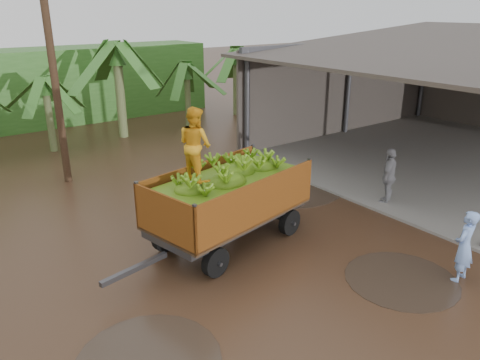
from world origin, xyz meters
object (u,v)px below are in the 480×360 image
Objects in this scene: man_grey at (389,176)px; utility_pole at (52,63)px; banana_trailer at (228,196)px; man_blue at (464,246)px.

utility_pole is (-6.95, 7.57, 3.01)m from man_grey.
banana_trailer is 5.26m from man_blue.
man_grey is 10.71m from utility_pole.
banana_trailer is at bearing -75.27° from utility_pole.
utility_pole is at bearing -69.41° from man_grey.
utility_pole reaches higher than banana_trailer.
banana_trailer is 0.75× the size of utility_pole.
banana_trailer is 5.25m from man_grey.
man_blue is at bearing -66.67° from banana_trailer.
man_grey is (2.19, 3.52, 0.05)m from man_blue.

